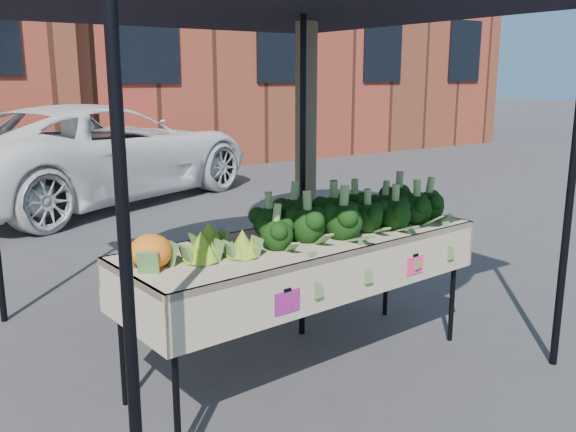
{
  "coord_description": "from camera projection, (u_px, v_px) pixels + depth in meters",
  "views": [
    {
      "loc": [
        -2.19,
        -2.97,
        1.89
      ],
      "look_at": [
        0.03,
        0.26,
        1.0
      ],
      "focal_mm": 38.42,
      "sensor_mm": 36.0,
      "label": 1
    }
  ],
  "objects": [
    {
      "name": "canopy",
      "position": [
        254.0,
        154.0,
        4.21
      ],
      "size": [
        3.16,
        3.16,
        2.74
      ],
      "primitive_type": null,
      "color": "black",
      "rests_on": "ground"
    },
    {
      "name": "vehicle",
      "position": [
        90.0,
        22.0,
        9.07
      ],
      "size": [
        2.34,
        2.85,
        5.34
      ],
      "primitive_type": "imported",
      "rotation": [
        0.0,
        0.0,
        1.98
      ],
      "color": "white",
      "rests_on": "ground"
    },
    {
      "name": "romanesco_cluster",
      "position": [
        213.0,
        236.0,
        3.47
      ],
      "size": [
        0.45,
        0.49,
        0.22
      ],
      "primitive_type": "ellipsoid",
      "color": "#93BF2A",
      "rests_on": "table"
    },
    {
      "name": "broccoli_heap",
      "position": [
        348.0,
        207.0,
        4.06
      ],
      "size": [
        1.57,
        0.6,
        0.29
      ],
      "primitive_type": "ellipsoid",
      "color": "black",
      "rests_on": "table"
    },
    {
      "name": "cauliflower_pair",
      "position": [
        151.0,
        250.0,
        3.23
      ],
      "size": [
        0.22,
        0.22,
        0.2
      ],
      "primitive_type": "ellipsoid",
      "color": "orange",
      "rests_on": "table"
    },
    {
      "name": "ground",
      "position": [
        306.0,
        373.0,
        4.01
      ],
      "size": [
        90.0,
        90.0,
        0.0
      ],
      "primitive_type": "plane",
      "color": "#37373A"
    },
    {
      "name": "table",
      "position": [
        306.0,
        305.0,
        3.98
      ],
      "size": [
        2.45,
        0.97,
        0.9
      ],
      "color": "#BAAF8D",
      "rests_on": "ground"
    }
  ]
}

